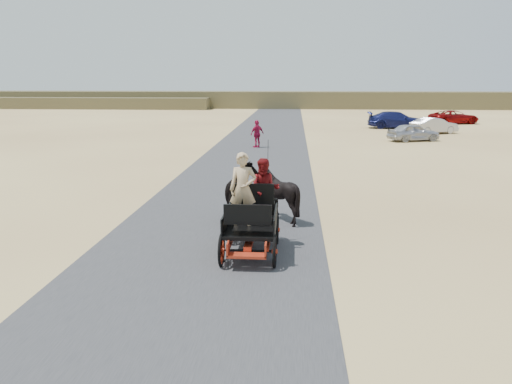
# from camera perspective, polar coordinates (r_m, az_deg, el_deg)

# --- Properties ---
(ground) EXTENTS (140.00, 140.00, 0.00)m
(ground) POSITION_cam_1_polar(r_m,az_deg,el_deg) (13.83, -4.81, -5.12)
(ground) COLOR tan
(road) EXTENTS (6.00, 140.00, 0.01)m
(road) POSITION_cam_1_polar(r_m,az_deg,el_deg) (13.83, -4.81, -5.10)
(road) COLOR #38383A
(road) RESTS_ON ground
(ridge_far) EXTENTS (140.00, 6.00, 2.40)m
(ridge_far) POSITION_cam_1_polar(r_m,az_deg,el_deg) (75.08, 2.78, 10.48)
(ridge_far) COLOR brown
(ridge_far) RESTS_ON ground
(ridge_near) EXTENTS (40.00, 4.00, 1.60)m
(ridge_near) POSITION_cam_1_polar(r_m,az_deg,el_deg) (78.00, -20.25, 9.52)
(ridge_near) COLOR brown
(ridge_near) RESTS_ON ground
(carriage) EXTENTS (1.30, 2.40, 0.72)m
(carriage) POSITION_cam_1_polar(r_m,az_deg,el_deg) (12.43, -0.57, -5.42)
(carriage) COLOR black
(carriage) RESTS_ON ground
(horse_left) EXTENTS (0.91, 2.01, 1.70)m
(horse_left) POSITION_cam_1_polar(r_m,az_deg,el_deg) (15.23, -1.66, -0.09)
(horse_left) COLOR black
(horse_left) RESTS_ON ground
(horse_right) EXTENTS (1.37, 1.54, 1.70)m
(horse_right) POSITION_cam_1_polar(r_m,az_deg,el_deg) (15.15, 2.48, -0.16)
(horse_right) COLOR black
(horse_right) RESTS_ON ground
(driver_man) EXTENTS (0.66, 0.43, 1.80)m
(driver_man) POSITION_cam_1_polar(r_m,az_deg,el_deg) (12.16, -1.50, 0.33)
(driver_man) COLOR tan
(driver_man) RESTS_ON carriage
(passenger_woman) EXTENTS (0.77, 0.60, 1.58)m
(passenger_woman) POSITION_cam_1_polar(r_m,az_deg,el_deg) (12.68, 1.01, 0.33)
(passenger_woman) COLOR #660C0F
(passenger_woman) RESTS_ON carriage
(pedestrian) EXTENTS (1.02, 1.00, 1.73)m
(pedestrian) POSITION_cam_1_polar(r_m,az_deg,el_deg) (31.55, 0.13, 6.66)
(pedestrian) COLOR #A2123A
(pedestrian) RESTS_ON ground
(car_a) EXTENTS (3.86, 2.52, 1.22)m
(car_a) POSITION_cam_1_polar(r_m,az_deg,el_deg) (36.58, 17.55, 6.53)
(car_a) COLOR #B2B2B7
(car_a) RESTS_ON ground
(car_b) EXTENTS (4.04, 2.88, 1.27)m
(car_b) POSITION_cam_1_polar(r_m,az_deg,el_deg) (42.09, 19.68, 7.16)
(car_b) COLOR #B2B2B7
(car_b) RESTS_ON ground
(car_c) EXTENTS (5.15, 2.40, 1.46)m
(car_c) POSITION_cam_1_polar(r_m,az_deg,el_deg) (45.64, 15.80, 7.92)
(car_c) COLOR navy
(car_c) RESTS_ON ground
(car_d) EXTENTS (5.03, 3.22, 1.29)m
(car_d) POSITION_cam_1_polar(r_m,az_deg,el_deg) (52.05, 21.69, 7.96)
(car_d) COLOR maroon
(car_d) RESTS_ON ground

